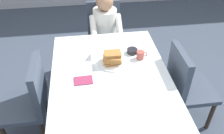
# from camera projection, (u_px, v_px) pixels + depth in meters

# --- Properties ---
(ground_plane) EXTENTS (14.00, 14.00, 0.00)m
(ground_plane) POSITION_uv_depth(u_px,v_px,m) (111.00, 125.00, 2.67)
(ground_plane) COLOR #3D4756
(dining_table_main) EXTENTS (1.12, 1.52, 0.74)m
(dining_table_main) POSITION_uv_depth(u_px,v_px,m) (111.00, 82.00, 2.27)
(dining_table_main) COLOR silver
(dining_table_main) RESTS_ON ground
(chair_diner) EXTENTS (0.44, 0.45, 0.93)m
(chair_diner) POSITION_uv_depth(u_px,v_px,m) (104.00, 32.00, 3.26)
(chair_diner) COLOR #384251
(chair_diner) RESTS_ON ground
(diner_person) EXTENTS (0.40, 0.43, 1.12)m
(diner_person) POSITION_uv_depth(u_px,v_px,m) (105.00, 28.00, 3.05)
(diner_person) COLOR silver
(diner_person) RESTS_ON ground
(chair_left_side) EXTENTS (0.45, 0.44, 0.93)m
(chair_left_side) POSITION_uv_depth(u_px,v_px,m) (31.00, 99.00, 2.26)
(chair_left_side) COLOR #384251
(chair_left_side) RESTS_ON ground
(chair_right_side) EXTENTS (0.45, 0.44, 0.93)m
(chair_right_side) POSITION_uv_depth(u_px,v_px,m) (185.00, 84.00, 2.43)
(chair_right_side) COLOR #384251
(chair_right_side) RESTS_ON ground
(plate_breakfast) EXTENTS (0.28, 0.28, 0.02)m
(plate_breakfast) POSITION_uv_depth(u_px,v_px,m) (113.00, 63.00, 2.34)
(plate_breakfast) COLOR white
(plate_breakfast) RESTS_ON dining_table_main
(breakfast_stack) EXTENTS (0.20, 0.17, 0.12)m
(breakfast_stack) POSITION_uv_depth(u_px,v_px,m) (112.00, 58.00, 2.30)
(breakfast_stack) COLOR #A36B33
(breakfast_stack) RESTS_ON plate_breakfast
(cup_coffee) EXTENTS (0.11, 0.08, 0.08)m
(cup_coffee) POSITION_uv_depth(u_px,v_px,m) (141.00, 55.00, 2.39)
(cup_coffee) COLOR #B24C42
(cup_coffee) RESTS_ON dining_table_main
(bowl_butter) EXTENTS (0.11, 0.11, 0.04)m
(bowl_butter) POSITION_uv_depth(u_px,v_px,m) (132.00, 51.00, 2.48)
(bowl_butter) COLOR black
(bowl_butter) RESTS_ON dining_table_main
(syrup_pitcher) EXTENTS (0.08, 0.08, 0.07)m
(syrup_pitcher) POSITION_uv_depth(u_px,v_px,m) (90.00, 56.00, 2.39)
(syrup_pitcher) COLOR silver
(syrup_pitcher) RESTS_ON dining_table_main
(fork_left_of_plate) EXTENTS (0.02, 0.18, 0.00)m
(fork_left_of_plate) POSITION_uv_depth(u_px,v_px,m) (94.00, 66.00, 2.31)
(fork_left_of_plate) COLOR silver
(fork_left_of_plate) RESTS_ON dining_table_main
(knife_right_of_plate) EXTENTS (0.03, 0.20, 0.00)m
(knife_right_of_plate) POSITION_uv_depth(u_px,v_px,m) (132.00, 63.00, 2.35)
(knife_right_of_plate) COLOR silver
(knife_right_of_plate) RESTS_ON dining_table_main
(spoon_near_edge) EXTENTS (0.15, 0.03, 0.00)m
(spoon_near_edge) POSITION_uv_depth(u_px,v_px,m) (117.00, 82.00, 2.13)
(spoon_near_edge) COLOR silver
(spoon_near_edge) RESTS_ON dining_table_main
(napkin_folded) EXTENTS (0.17, 0.13, 0.01)m
(napkin_folded) POSITION_uv_depth(u_px,v_px,m) (83.00, 80.00, 2.14)
(napkin_folded) COLOR #8C2D4C
(napkin_folded) RESTS_ON dining_table_main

